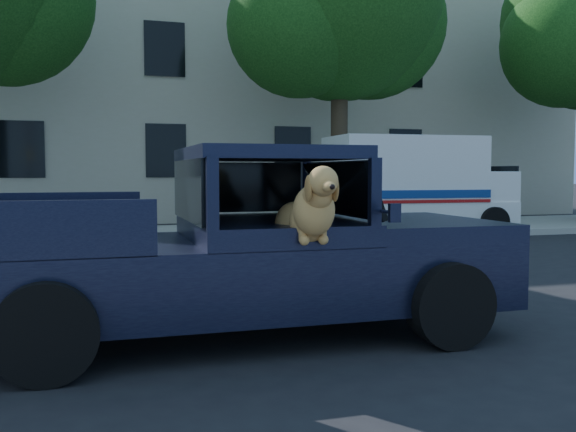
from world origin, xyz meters
The scene contains 7 objects.
ground centered at (0.00, 0.00, 0.00)m, with size 120.00×120.00×0.00m, color black.
far_sidewalk centered at (0.00, 9.20, 0.07)m, with size 60.00×4.00×0.15m, color gray.
lane_stripes centered at (2.00, 3.40, 0.01)m, with size 21.60×0.14×0.01m, color silver, non-canonical shape.
street_tree_mid centered at (5.03, 9.62, 5.71)m, with size 6.00×5.20×8.60m.
building_main centered at (3.00, 16.50, 4.50)m, with size 26.00×6.00×9.00m, color #BAB09A.
pickup_truck centered at (-0.03, -0.06, 0.61)m, with size 5.08×2.61×1.81m.
mail_truck centered at (6.43, 8.15, 1.06)m, with size 4.52×2.45×2.42m.
Camera 1 is at (-1.37, -5.99, 1.58)m, focal length 40.00 mm.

